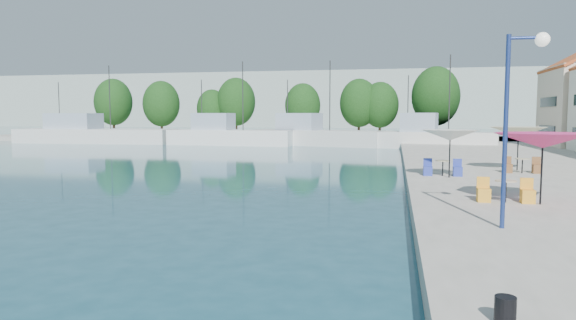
% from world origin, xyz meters
% --- Properties ---
extents(quay_far, '(90.00, 16.00, 0.60)m').
position_xyz_m(quay_far, '(-8.00, 67.00, 0.30)').
color(quay_far, gray).
rests_on(quay_far, ground).
extents(hill_west, '(180.00, 40.00, 16.00)m').
position_xyz_m(hill_west, '(-30.00, 160.00, 8.00)').
color(hill_west, '#9CAAA0').
rests_on(hill_west, ground).
extents(hill_east, '(140.00, 40.00, 12.00)m').
position_xyz_m(hill_east, '(40.00, 180.00, 6.00)').
color(hill_east, '#9CAAA0').
rests_on(hill_east, ground).
extents(trawler_01, '(20.42, 6.04, 10.20)m').
position_xyz_m(trawler_01, '(-32.65, 56.86, 1.07)').
color(trawler_01, silver).
rests_on(trawler_01, ground).
extents(trawler_02, '(15.28, 4.84, 10.20)m').
position_xyz_m(trawler_02, '(-14.12, 56.03, 1.07)').
color(trawler_02, white).
rests_on(trawler_02, ground).
extents(trawler_03, '(16.41, 8.51, 10.20)m').
position_xyz_m(trawler_03, '(-3.97, 57.41, 1.07)').
color(trawler_03, silver).
rests_on(trawler_03, ground).
extents(trawler_04, '(12.53, 5.55, 10.20)m').
position_xyz_m(trawler_04, '(9.34, 53.77, 1.07)').
color(trawler_04, silver).
rests_on(trawler_04, ground).
extents(tree_01, '(5.87, 5.87, 8.69)m').
position_xyz_m(tree_01, '(-38.23, 71.52, 5.62)').
color(tree_01, '#3F2B19').
rests_on(tree_01, quay_far).
extents(tree_02, '(5.43, 5.43, 8.04)m').
position_xyz_m(tree_02, '(-28.72, 68.70, 5.24)').
color(tree_02, '#3F2B19').
rests_on(tree_02, quay_far).
extents(tree_03, '(4.63, 4.63, 6.85)m').
position_xyz_m(tree_03, '(-21.88, 71.70, 4.55)').
color(tree_03, '#3F2B19').
rests_on(tree_03, quay_far).
extents(tree_04, '(5.80, 5.80, 8.58)m').
position_xyz_m(tree_04, '(-18.17, 72.00, 5.55)').
color(tree_04, '#3F2B19').
rests_on(tree_04, quay_far).
extents(tree_05, '(5.06, 5.06, 7.49)m').
position_xyz_m(tree_05, '(-7.58, 69.89, 4.92)').
color(tree_05, '#3F2B19').
rests_on(tree_05, quay_far).
extents(tree_06, '(5.44, 5.44, 8.06)m').
position_xyz_m(tree_06, '(0.36, 70.42, 5.25)').
color(tree_06, '#3F2B19').
rests_on(tree_06, quay_far).
extents(tree_07, '(5.12, 5.12, 7.58)m').
position_xyz_m(tree_07, '(3.25, 70.44, 4.97)').
color(tree_07, '#3F2B19').
rests_on(tree_07, quay_far).
extents(tree_08, '(6.46, 6.46, 9.57)m').
position_xyz_m(tree_08, '(10.70, 70.39, 6.12)').
color(tree_08, '#3F2B19').
rests_on(tree_08, quay_far).
extents(umbrella_pink, '(3.12, 3.12, 2.37)m').
position_xyz_m(umbrella_pink, '(10.18, 15.84, 2.72)').
color(umbrella_pink, black).
rests_on(umbrella_pink, quay_right).
extents(umbrella_white, '(2.69, 2.69, 2.26)m').
position_xyz_m(umbrella_white, '(7.96, 22.94, 2.61)').
color(umbrella_white, black).
rests_on(umbrella_white, quay_right).
extents(umbrella_cream, '(2.98, 2.98, 2.33)m').
position_xyz_m(umbrella_cream, '(11.88, 27.06, 2.68)').
color(umbrella_cream, black).
rests_on(umbrella_cream, quay_right).
extents(cafe_table_01, '(1.82, 0.70, 0.76)m').
position_xyz_m(cafe_table_01, '(9.12, 16.00, 0.89)').
color(cafe_table_01, black).
rests_on(cafe_table_01, quay_right).
extents(cafe_table_02, '(1.82, 0.70, 0.76)m').
position_xyz_m(cafe_table_02, '(7.72, 23.50, 0.89)').
color(cafe_table_02, black).
rests_on(cafe_table_02, quay_right).
extents(cafe_table_03, '(1.82, 0.70, 0.76)m').
position_xyz_m(cafe_table_03, '(11.80, 25.59, 0.89)').
color(cafe_table_03, black).
rests_on(cafe_table_03, quay_right).
extents(street_lamp, '(1.04, 0.36, 5.03)m').
position_xyz_m(street_lamp, '(8.53, 11.78, 4.09)').
color(street_lamp, navy).
rests_on(street_lamp, quay_right).
extents(bollard, '(0.30, 0.30, 0.40)m').
position_xyz_m(bollard, '(7.00, 5.17, 0.80)').
color(bollard, black).
rests_on(bollard, quay_right).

